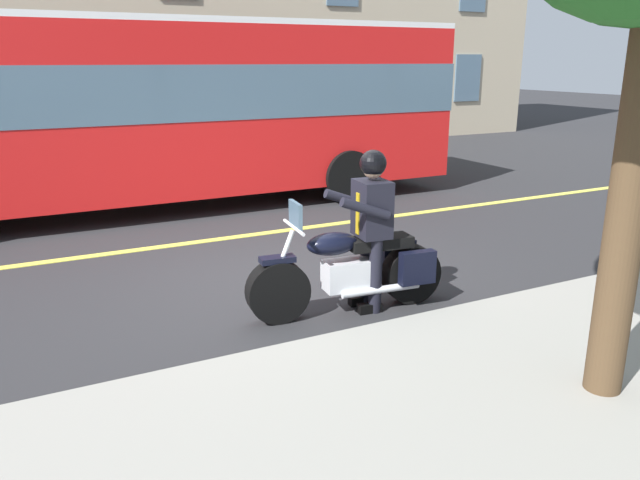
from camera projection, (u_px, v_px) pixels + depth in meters
ground_plane at (282, 278)px, 7.74m from camera, size 80.00×80.00×0.00m
lane_center_stripe at (229, 238)px, 9.45m from camera, size 60.00×0.16×0.01m
motorcycle_main at (353, 271)px, 6.61m from camera, size 2.22×0.74×1.26m
rider_main at (371, 216)px, 6.52m from camera, size 0.66×0.60×1.74m
bus_near at (157, 104)px, 10.93m from camera, size 11.05×2.70×3.30m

